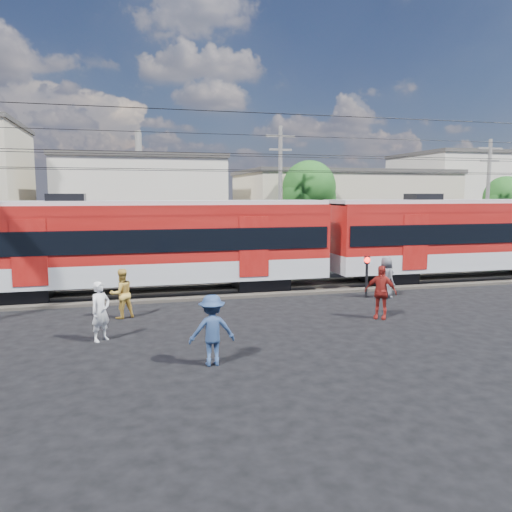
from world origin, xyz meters
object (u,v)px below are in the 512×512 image
at_px(car_silver, 496,255).
at_px(crossing_signal, 367,269).
at_px(commuter_train, 151,241).
at_px(pedestrian_a, 101,311).
at_px(pedestrian_c, 212,330).

relative_size(car_silver, crossing_signal, 2.04).
relative_size(commuter_train, pedestrian_a, 27.36).
relative_size(pedestrian_a, car_silver, 0.50).
distance_m(commuter_train, pedestrian_c, 9.78).
xyz_separation_m(pedestrian_a, car_silver, (23.56, 11.05, -0.29)).
bearing_deg(car_silver, pedestrian_a, 106.42).
height_order(pedestrian_c, crossing_signal, pedestrian_c).
bearing_deg(commuter_train, pedestrian_a, -105.71).
bearing_deg(pedestrian_a, commuter_train, 32.76).
bearing_deg(crossing_signal, commuter_train, 162.34).
distance_m(pedestrian_c, car_silver, 24.96).
xyz_separation_m(pedestrian_c, crossing_signal, (7.88, 6.77, 0.32)).
height_order(pedestrian_a, car_silver, pedestrian_a).
height_order(commuter_train, car_silver, commuter_train).
distance_m(commuter_train, car_silver, 22.22).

